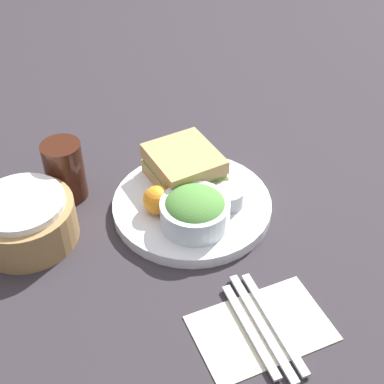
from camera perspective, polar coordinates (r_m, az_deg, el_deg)
ground_plane at (r=0.92m, az=0.00°, el=-1.89°), size 4.00×4.00×0.00m
plate at (r=0.92m, az=0.00°, el=-1.43°), size 0.27×0.27×0.02m
sandwich at (r=0.93m, az=-0.87°, el=2.74°), size 0.13×0.12×0.06m
salad_bowl at (r=0.85m, az=0.32°, el=-1.98°), size 0.11×0.11×0.06m
dressing_cup at (r=0.89m, az=3.92°, el=-0.57°), size 0.05×0.05×0.03m
orange_wedge at (r=0.88m, az=-3.70°, el=-0.91°), size 0.05×0.05×0.05m
drink_glass at (r=0.94m, az=-13.41°, el=2.22°), size 0.07×0.07×0.11m
bread_basket at (r=0.89m, az=-17.38°, el=-2.87°), size 0.16×0.16×0.08m
napkin at (r=0.77m, az=7.42°, el=-14.15°), size 0.12×0.19×0.00m
fork at (r=0.77m, az=8.67°, el=-13.51°), size 0.18×0.02×0.01m
knife at (r=0.76m, az=7.45°, el=-13.96°), size 0.19×0.02×0.01m
spoon at (r=0.76m, az=6.20°, el=-14.40°), size 0.16×0.02×0.01m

